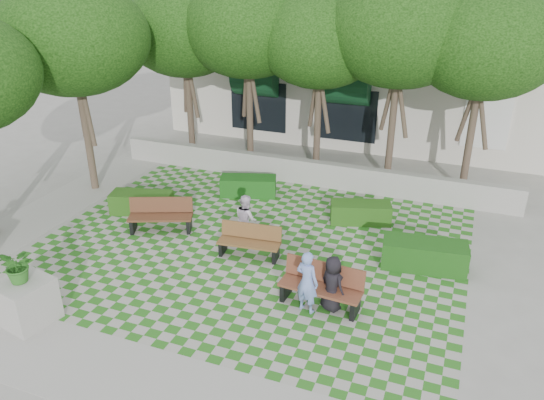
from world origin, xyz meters
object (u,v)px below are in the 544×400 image
at_px(person_white, 246,219).
at_px(hedge_midleft, 248,186).
at_px(hedge_east, 424,255).
at_px(person_dark, 332,284).
at_px(hedge_west, 142,203).
at_px(person_blue, 307,282).
at_px(hedge_midright, 361,213).
at_px(bench_east, 321,286).
at_px(bench_west, 161,216).
at_px(planter_front, 24,293).
at_px(bench_mid, 250,242).

bearing_deg(person_white, hedge_midleft, -25.30).
xyz_separation_m(hedge_east, person_dark, (-1.84, -2.69, 0.32)).
bearing_deg(person_dark, hedge_midleft, -19.19).
relative_size(hedge_west, person_blue, 1.23).
xyz_separation_m(person_blue, person_white, (-2.69, 2.59, -0.06)).
height_order(hedge_midright, person_dark, person_dark).
relative_size(bench_east, bench_west, 1.00).
relative_size(bench_east, hedge_midright, 1.08).
xyz_separation_m(bench_east, hedge_midleft, (-4.21, 5.31, -0.17)).
bearing_deg(bench_east, person_dark, -13.96).
distance_m(hedge_west, planter_front, 5.90).
bearing_deg(person_dark, bench_east, 13.22).
bearing_deg(bench_west, bench_mid, -30.06).
xyz_separation_m(bench_mid, person_blue, (2.26, -1.85, 0.36)).
distance_m(hedge_east, person_white, 5.08).
relative_size(hedge_midright, person_blue, 1.17).
height_order(bench_west, person_white, person_white).
relative_size(bench_west, hedge_east, 0.91).
relative_size(bench_east, hedge_midleft, 1.05).
relative_size(hedge_east, person_white, 1.49).
relative_size(hedge_east, hedge_midleft, 1.15).
distance_m(hedge_midright, person_blue, 5.05).
relative_size(bench_east, person_white, 1.37).
bearing_deg(hedge_east, bench_mid, -166.51).
distance_m(person_blue, person_dark, 0.61).
xyz_separation_m(bench_west, person_white, (2.72, 0.30, 0.25)).
distance_m(bench_mid, person_blue, 2.94).
bearing_deg(bench_mid, hedge_midleft, 108.07).
bearing_deg(hedge_midright, person_white, -139.65).
relative_size(bench_mid, hedge_east, 0.81).
relative_size(bench_west, person_dark, 1.43).
bearing_deg(hedge_east, bench_east, -129.17).
distance_m(hedge_east, hedge_midleft, 6.89).
relative_size(hedge_midleft, person_blue, 1.21).
bearing_deg(hedge_midright, planter_front, -128.04).
bearing_deg(person_blue, bench_east, -108.34).
height_order(bench_west, hedge_west, bench_west).
height_order(bench_mid, person_white, person_white).
xyz_separation_m(bench_mid, planter_front, (-3.59, -4.54, 0.33)).
bearing_deg(person_white, hedge_west, 34.40).
relative_size(hedge_midright, hedge_midleft, 0.97).
height_order(hedge_east, person_white, person_white).
relative_size(hedge_east, planter_front, 1.17).
distance_m(bench_mid, hedge_west, 4.60).
xyz_separation_m(hedge_east, planter_front, (-8.22, -5.65, 0.38)).
xyz_separation_m(bench_west, hedge_west, (-1.27, 0.85, -0.14)).
relative_size(hedge_midright, person_dark, 1.32).
relative_size(bench_east, hedge_west, 1.03).
bearing_deg(bench_mid, hedge_east, 7.58).
bearing_deg(bench_east, hedge_east, 54.68).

